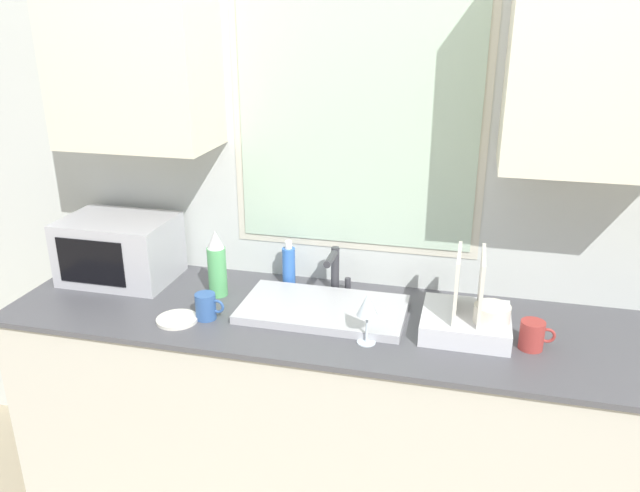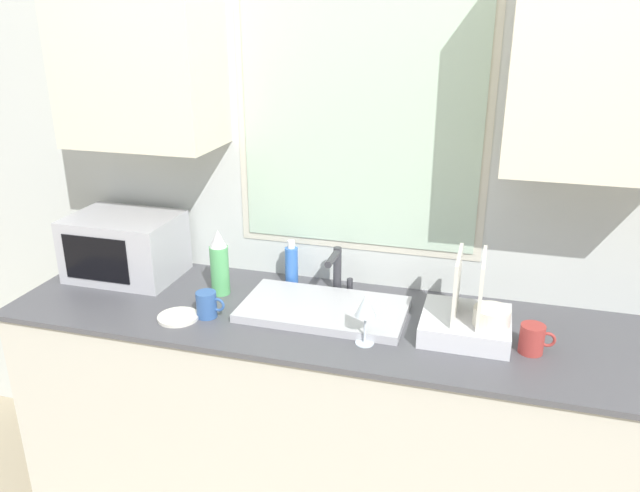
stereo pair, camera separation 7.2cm
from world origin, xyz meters
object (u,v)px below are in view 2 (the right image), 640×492
at_px(faucet, 337,268).
at_px(mug_near_sink, 207,304).
at_px(spray_bottle, 219,263).
at_px(wine_glass, 366,307).
at_px(dish_rack, 469,319).
at_px(soap_bottle, 292,265).
at_px(microwave, 125,246).

bearing_deg(faucet, mug_near_sink, -141.75).
xyz_separation_m(spray_bottle, wine_glass, (0.62, -0.23, 0.01)).
distance_m(dish_rack, soap_bottle, 0.75).
bearing_deg(spray_bottle, soap_bottle, 33.10).
relative_size(faucet, soap_bottle, 0.98).
relative_size(soap_bottle, mug_near_sink, 1.75).
bearing_deg(mug_near_sink, dish_rack, 7.30).
relative_size(microwave, mug_near_sink, 4.01).
height_order(dish_rack, spray_bottle, dish_rack).
relative_size(microwave, wine_glass, 2.43).
bearing_deg(soap_bottle, wine_glass, -45.23).
bearing_deg(wine_glass, mug_near_sink, 176.66).
relative_size(spray_bottle, wine_glass, 1.47).
bearing_deg(faucet, soap_bottle, 169.61).
xyz_separation_m(faucet, soap_bottle, (-0.20, 0.04, -0.03)).
xyz_separation_m(faucet, mug_near_sink, (-0.40, -0.32, -0.06)).
height_order(faucet, wine_glass, faucet).
bearing_deg(soap_bottle, dish_rack, -18.38).
xyz_separation_m(mug_near_sink, wine_glass, (0.59, -0.03, 0.09)).
relative_size(soap_bottle, wine_glass, 1.06).
bearing_deg(mug_near_sink, faucet, 38.25).
distance_m(faucet, soap_bottle, 0.20).
bearing_deg(wine_glass, spray_bottle, 159.69).
distance_m(faucet, spray_bottle, 0.45).
distance_m(microwave, spray_bottle, 0.45).
distance_m(dish_rack, wine_glass, 0.36).
bearing_deg(wine_glass, dish_rack, 24.91).
distance_m(mug_near_sink, wine_glass, 0.59).
distance_m(dish_rack, spray_bottle, 0.95).
height_order(spray_bottle, mug_near_sink, spray_bottle).
xyz_separation_m(faucet, microwave, (-0.88, -0.06, 0.02)).
distance_m(soap_bottle, mug_near_sink, 0.41).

